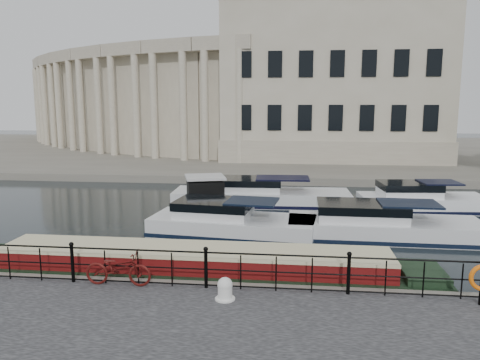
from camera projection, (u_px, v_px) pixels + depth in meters
The scene contains 9 objects.
ground_plane at pixel (219, 277), 15.73m from camera, with size 160.00×160.00×0.00m, color black.
far_bank at pixel (272, 151), 53.92m from camera, with size 120.00×42.00×0.55m, color #6B665B.
railing at pixel (206, 266), 13.33m from camera, with size 24.14×0.14×1.22m.
civic_building at pixel (261, 91), 48.72m from camera, with size 53.55×31.84×16.85m.
bicycle at pixel (118, 268), 13.53m from camera, with size 0.68×1.95×1.02m, color #4E100E.
mooring_bollard at pixel (225, 289), 12.58m from camera, with size 0.55×0.55×0.62m.
narrowboat at pixel (194, 273), 15.10m from camera, with size 15.66×2.16×1.57m.
harbour_hut at pixel (205, 198), 24.10m from camera, with size 3.20×2.90×2.16m.
cabin_cruisers at pixel (314, 212), 23.62m from camera, with size 17.51×9.77×1.99m.
Camera 1 is at (2.40, -14.81, 5.79)m, focal length 35.00 mm.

